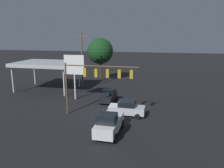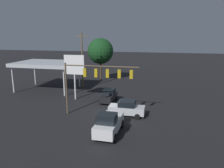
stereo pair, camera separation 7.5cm
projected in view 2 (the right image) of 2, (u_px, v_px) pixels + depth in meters
ground_plane at (108, 114)px, 27.93m from camera, size 200.00×200.00×0.00m
traffic_signal_assembly at (96, 76)px, 26.00m from camera, size 9.11×0.43×6.54m
utility_pole at (82, 60)px, 39.35m from camera, size 2.40×0.26×10.26m
gas_station_canopy at (47, 64)px, 39.23m from camera, size 10.75×7.98×5.08m
price_sign at (74, 67)px, 33.07m from camera, size 3.19×0.27×6.89m
pickup_parked at (109, 123)px, 22.02m from camera, size 2.34×5.24×2.40m
sedan_waiting at (127, 108)px, 27.03m from camera, size 4.40×2.07×1.93m
hatchback_crossing at (109, 96)px, 32.51m from camera, size 2.11×3.88×1.97m
street_tree at (100, 51)px, 46.39m from camera, size 5.47×5.47×9.17m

